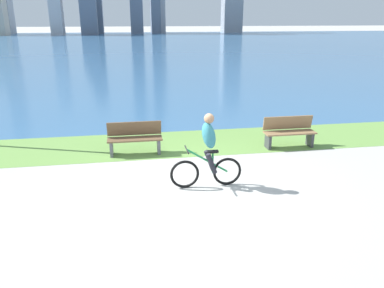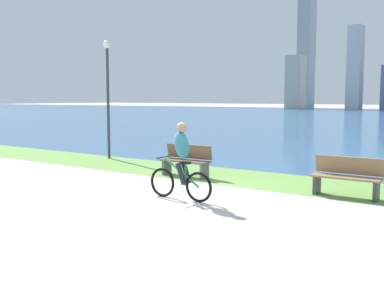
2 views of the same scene
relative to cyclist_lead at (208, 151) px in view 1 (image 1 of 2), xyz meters
The scene contains 6 objects.
ground_plane 0.93m from the cyclist_lead, 153.24° to the left, with size 300.00×300.00×0.00m, color #B2AFA8.
grass_strip_bayside 3.26m from the cyclist_lead, 96.52° to the left, with size 120.00×2.48×0.01m, color #6B9947.
bay_water_surface 47.42m from the cyclist_lead, 90.43° to the left, with size 300.00×86.08×0.00m, color #386693.
cyclist_lead is the anchor object (origin of this frame).
bench_near_path 3.74m from the cyclist_lead, 38.38° to the left, with size 1.50×0.47×0.90m.
bench_far_along_path 2.92m from the cyclist_lead, 122.66° to the left, with size 1.50×0.47×0.90m.
Camera 1 is at (-1.27, -7.81, 3.65)m, focal length 35.21 mm.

